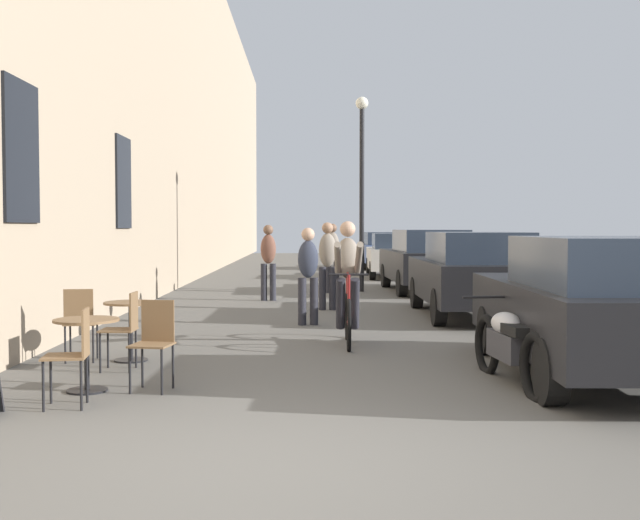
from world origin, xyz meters
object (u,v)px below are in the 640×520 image
cafe_chair_near_toward_wall (74,350)px  cafe_chair_mid_toward_street (125,325)px  street_lamp (362,168)px  parked_car_second (473,273)px  cafe_chair_mid_toward_wall (80,319)px  parked_car_third (427,260)px  parked_car_fourth (394,255)px  parked_car_nearest (593,305)px  cyclist_on_bicycle (348,286)px  pedestrian_far (268,258)px  pedestrian_mid (328,261)px  cafe_chair_near_toward_street (154,338)px  pedestrian_near (308,270)px  pedestrian_furthest (332,254)px  parked_car_fifth (381,250)px  cafe_table_near (86,339)px  parked_motorcycle (510,346)px

cafe_chair_near_toward_wall → cafe_chair_mid_toward_street: bearing=88.8°
street_lamp → parked_car_second: (1.61, -5.63, -2.31)m
cafe_chair_mid_toward_wall → parked_car_second: (5.73, 4.63, 0.28)m
street_lamp → parked_car_third: size_ratio=1.10×
street_lamp → parked_car_fourth: bearing=75.2°
parked_car_nearest → cyclist_on_bicycle: bearing=134.1°
cafe_chair_mid_toward_street → pedestrian_far: (1.21, 8.42, 0.43)m
pedestrian_far → parked_car_fourth: bearing=65.0°
cafe_chair_near_toward_wall → pedestrian_mid: size_ratio=0.52×
cafe_chair_near_toward_street → parked_car_fourth: (4.37, 17.39, 0.23)m
cafe_chair_near_toward_street → pedestrian_near: pedestrian_near is taller
cafe_chair_mid_toward_wall → pedestrian_furthest: 10.45m
street_lamp → parked_car_fourth: street_lamp is taller
cafe_chair_mid_toward_wall → pedestrian_mid: size_ratio=0.52×
cafe_chair_near_toward_wall → parked_car_fifth: 24.16m
parked_car_nearest → parked_car_fourth: parked_car_nearest is taller
cafe_chair_mid_toward_street → pedestrian_mid: (2.47, 6.42, 0.45)m
parked_car_fourth → cafe_chair_mid_toward_street: bearing=-106.7°
cyclist_on_bicycle → pedestrian_furthest: size_ratio=1.02×
cyclist_on_bicycle → parked_car_fourth: cyclist_on_bicycle is taller
cyclist_on_bicycle → parked_car_third: size_ratio=0.40×
pedestrian_furthest → parked_car_second: bearing=-65.7°
cafe_table_near → parked_car_fourth: (5.02, 17.47, 0.22)m
parked_car_fifth → parked_car_nearest: bearing=-89.7°
cafe_chair_near_toward_wall → parked_car_second: (5.10, 6.98, 0.28)m
pedestrian_furthest → parked_motorcycle: bearing=-82.7°
cafe_chair_near_toward_wall → parked_car_third: size_ratio=0.20×
cafe_chair_near_toward_street → parked_car_third: bearing=68.8°
parked_motorcycle → parked_car_second: bearing=81.4°
cafe_chair_near_toward_wall → parked_car_third: parked_car_third is taller
parked_car_second → cafe_chair_mid_toward_street: bearing=-134.3°
cafe_chair_mid_toward_street → street_lamp: size_ratio=0.18×
street_lamp → parked_motorcycle: size_ratio=2.28×
pedestrian_furthest → parked_car_third: size_ratio=0.39×
cafe_table_near → pedestrian_near: bearing=67.1°
pedestrian_near → parked_car_nearest: (3.05, -4.63, -0.12)m
pedestrian_mid → parked_car_nearest: pedestrian_mid is taller
pedestrian_mid → pedestrian_far: size_ratio=1.03×
pedestrian_mid → parked_car_fifth: 15.62m
cafe_chair_near_toward_wall → cyclist_on_bicycle: cyclist_on_bicycle is taller
parked_car_fifth → pedestrian_mid: bearing=-99.4°
pedestrian_mid → street_lamp: bearing=77.4°
pedestrian_far → parked_motorcycle: (2.94, -9.30, -0.54)m
cyclist_on_bicycle → parked_car_fourth: (2.27, 14.31, -0.07)m
pedestrian_near → cafe_chair_mid_toward_wall: bearing=-127.9°
pedestrian_far → parked_car_nearest: pedestrian_far is taller
pedestrian_furthest → cafe_chair_mid_toward_wall: bearing=-108.8°
cafe_chair_mid_toward_street → parked_car_nearest: 5.17m
cafe_table_near → pedestrian_far: 9.65m
cafe_table_near → cafe_chair_near_toward_street: 0.66m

